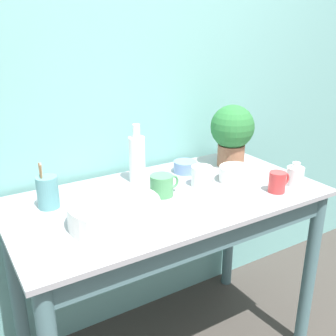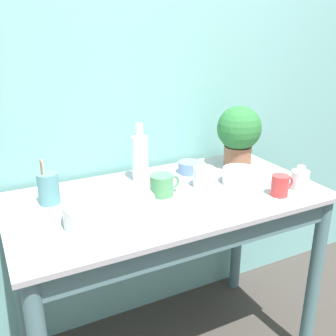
# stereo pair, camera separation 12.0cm
# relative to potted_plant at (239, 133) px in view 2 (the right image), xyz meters

# --- Properties ---
(wall_back) EXTENTS (6.00, 0.05, 2.40)m
(wall_back) POSITION_rel_potted_plant_xyz_m (-0.46, 0.24, 0.18)
(wall_back) COLOR #70ADA8
(wall_back) RESTS_ON ground_plane
(counter_table) EXTENTS (1.31, 0.68, 0.85)m
(counter_table) POSITION_rel_potted_plant_xyz_m (-0.46, -0.18, -0.34)
(counter_table) COLOR slate
(counter_table) RESTS_ON ground_plane
(potted_plant) EXTENTS (0.21, 0.21, 0.31)m
(potted_plant) POSITION_rel_potted_plant_xyz_m (0.00, 0.00, 0.00)
(potted_plant) COLOR #8C5B42
(potted_plant) RESTS_ON counter_table
(bowl_wash_large) EXTENTS (0.33, 0.33, 0.09)m
(bowl_wash_large) POSITION_rel_potted_plant_xyz_m (-0.75, -0.26, -0.13)
(bowl_wash_large) COLOR silver
(bowl_wash_large) RESTS_ON counter_table
(bottle_tall) EXTENTS (0.07, 0.07, 0.26)m
(bottle_tall) POSITION_rel_potted_plant_xyz_m (-0.50, 0.05, -0.06)
(bottle_tall) COLOR white
(bottle_tall) RESTS_ON counter_table
(bottle_short) EXTENTS (0.08, 0.08, 0.10)m
(bottle_short) POSITION_rel_potted_plant_xyz_m (0.08, -0.35, -0.13)
(bottle_short) COLOR white
(bottle_short) RESTS_ON counter_table
(mug_green) EXTENTS (0.13, 0.10, 0.09)m
(mug_green) POSITION_rel_potted_plant_xyz_m (-0.48, -0.14, -0.13)
(mug_green) COLOR #4C935B
(mug_green) RESTS_ON counter_table
(mug_white) EXTENTS (0.13, 0.09, 0.09)m
(mug_white) POSITION_rel_potted_plant_xyz_m (-0.28, -0.14, -0.13)
(mug_white) COLOR white
(mug_white) RESTS_ON counter_table
(mug_red) EXTENTS (0.11, 0.07, 0.09)m
(mug_red) POSITION_rel_potted_plant_xyz_m (-0.05, -0.36, -0.13)
(mug_red) COLOR #C63838
(mug_red) RESTS_ON counter_table
(bowl_small_blue) EXTENTS (0.11, 0.11, 0.05)m
(bowl_small_blue) POSITION_rel_potted_plant_xyz_m (-0.25, 0.04, -0.15)
(bowl_small_blue) COLOR #6684B2
(bowl_small_blue) RESTS_ON counter_table
(bowl_small_enamel_white) EXTENTS (0.15, 0.15, 0.07)m
(bowl_small_enamel_white) POSITION_rel_potted_plant_xyz_m (-0.12, -0.18, -0.14)
(bowl_small_enamel_white) COLOR silver
(bowl_small_enamel_white) RESTS_ON counter_table
(utensil_cup) EXTENTS (0.08, 0.08, 0.18)m
(utensil_cup) POSITION_rel_potted_plant_xyz_m (-0.91, -0.01, -0.11)
(utensil_cup) COLOR #569399
(utensil_cup) RESTS_ON counter_table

